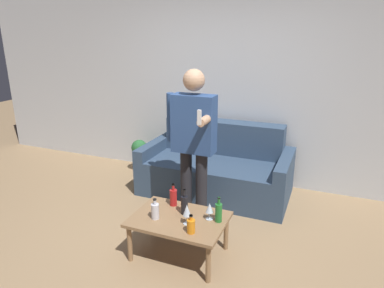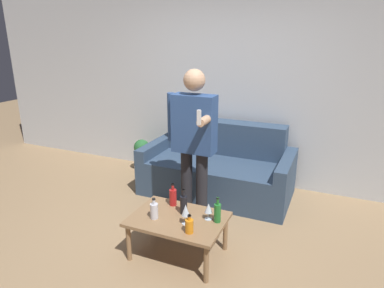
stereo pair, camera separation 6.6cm
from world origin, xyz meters
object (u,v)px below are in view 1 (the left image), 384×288
object	(u,v)px
coffee_table	(179,222)
person_standing_front	(193,136)
bottle_orange	(219,212)
couch	(217,168)

from	to	relation	value
coffee_table	person_standing_front	distance (m)	0.91
person_standing_front	bottle_orange	bearing A→B (deg)	-50.17
coffee_table	bottle_orange	xyz separation A→B (m)	(0.35, 0.08, 0.14)
couch	person_standing_front	size ratio (longest dim) A/B	1.12
couch	coffee_table	bearing A→B (deg)	-85.40
person_standing_front	couch	bearing A→B (deg)	89.42
couch	person_standing_front	world-z (taller)	person_standing_front
person_standing_front	coffee_table	bearing A→B (deg)	-79.14
couch	person_standing_front	distance (m)	1.03
bottle_orange	coffee_table	bearing A→B (deg)	-167.36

